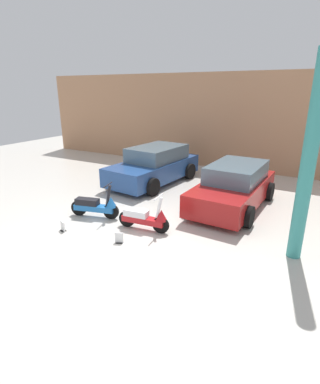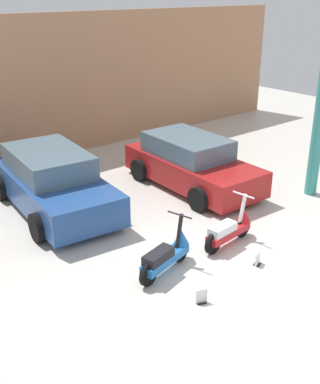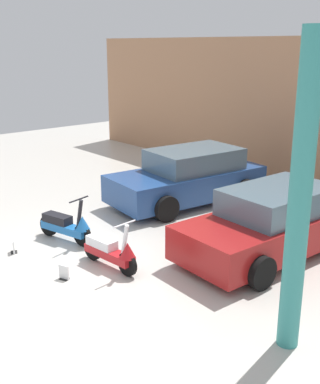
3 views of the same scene
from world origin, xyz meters
name	(u,v)px [view 1 (image 1 of 3)]	position (x,y,z in m)	size (l,w,h in m)	color
ground_plane	(114,237)	(0.00, 0.00, 0.00)	(28.00, 28.00, 0.00)	beige
wall_back	(221,122)	(0.00, 7.87, 2.06)	(19.60, 0.12, 4.13)	tan
scooter_front_left	(96,205)	(-1.15, 0.72, 0.35)	(1.41, 0.64, 1.00)	black
scooter_front_right	(146,218)	(0.47, 0.69, 0.34)	(1.39, 0.50, 0.97)	black
car_rear_left	(155,166)	(-1.44, 4.45, 0.66)	(2.28, 4.19, 1.37)	navy
car_rear_center	(234,187)	(1.93, 3.42, 0.62)	(1.99, 3.91, 1.30)	maroon
placard_near_left_scooter	(63,227)	(-1.35, -0.36, 0.11)	(0.20, 0.17, 0.26)	black
placard_near_right_scooter	(119,238)	(0.28, -0.18, 0.11)	(0.20, 0.17, 0.26)	black
support_column_side	(308,163)	(3.92, 1.18, 2.06)	(0.29, 0.29, 4.13)	teal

